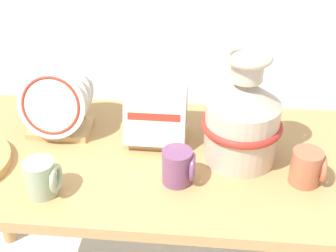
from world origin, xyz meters
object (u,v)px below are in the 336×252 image
(dish_rack_round_plates, at_px, (57,106))
(dish_rack_square_plates, at_px, (156,117))
(ceramic_vase, at_px, (242,117))
(mug_terracotta_glaze, at_px, (308,167))
(mug_plum_glaze, at_px, (179,167))
(mug_sage_glaze, at_px, (42,178))

(dish_rack_round_plates, height_order, dish_rack_square_plates, dish_rack_round_plates)
(ceramic_vase, xyz_separation_m, dish_rack_square_plates, (-0.26, 0.08, -0.06))
(ceramic_vase, bearing_deg, mug_terracotta_glaze, -28.52)
(ceramic_vase, bearing_deg, mug_plum_glaze, -142.84)
(dish_rack_square_plates, xyz_separation_m, mug_plum_glaze, (0.09, -0.21, -0.03))
(ceramic_vase, height_order, mug_plum_glaze, ceramic_vase)
(ceramic_vase, xyz_separation_m, mug_terracotta_glaze, (0.19, -0.10, -0.09))
(mug_plum_glaze, relative_size, mug_terracotta_glaze, 1.00)
(dish_rack_square_plates, relative_size, mug_terracotta_glaze, 2.02)
(mug_plum_glaze, bearing_deg, dish_rack_square_plates, 112.86)
(dish_rack_square_plates, height_order, mug_plum_glaze, dish_rack_square_plates)
(mug_plum_glaze, height_order, mug_sage_glaze, same)
(mug_sage_glaze, height_order, mug_terracotta_glaze, same)
(dish_rack_round_plates, bearing_deg, mug_plum_glaze, -27.65)
(dish_rack_round_plates, distance_m, mug_plum_glaze, 0.46)
(mug_terracotta_glaze, bearing_deg, dish_rack_square_plates, 158.47)
(dish_rack_square_plates, relative_size, mug_plum_glaze, 2.02)
(mug_plum_glaze, bearing_deg, mug_terracotta_glaze, 4.98)
(ceramic_vase, relative_size, dish_rack_square_plates, 1.64)
(dish_rack_round_plates, height_order, mug_plum_glaze, dish_rack_round_plates)
(mug_plum_glaze, bearing_deg, ceramic_vase, 37.16)
(mug_terracotta_glaze, bearing_deg, dish_rack_round_plates, 166.61)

